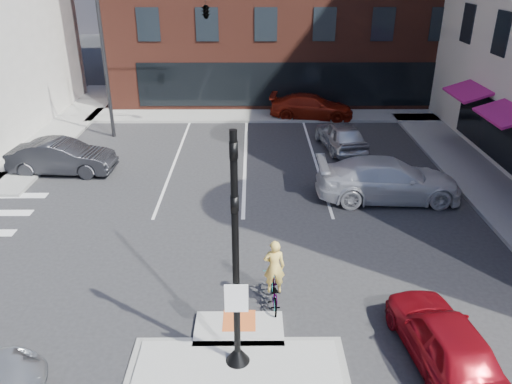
{
  "coord_description": "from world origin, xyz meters",
  "views": [
    {
      "loc": [
        0.39,
        -9.02,
        9.16
      ],
      "look_at": [
        0.49,
        6.24,
        2.0
      ],
      "focal_mm": 35.0,
      "sensor_mm": 36.0,
      "label": 1
    }
  ],
  "objects_px": {
    "red_sedan": "(444,339)",
    "cyclist": "(274,283)",
    "bg_car_red": "(311,107)",
    "bg_car_dark": "(62,157)",
    "bg_car_silver": "(341,135)",
    "white_pickup": "(388,180)"
  },
  "relations": [
    {
      "from": "red_sedan",
      "to": "cyclist",
      "type": "height_order",
      "value": "cyclist"
    },
    {
      "from": "red_sedan",
      "to": "cyclist",
      "type": "relative_size",
      "value": 1.98
    },
    {
      "from": "bg_car_red",
      "to": "cyclist",
      "type": "distance_m",
      "value": 18.95
    },
    {
      "from": "red_sedan",
      "to": "bg_car_dark",
      "type": "bearing_deg",
      "value": -49.12
    },
    {
      "from": "red_sedan",
      "to": "cyclist",
      "type": "distance_m",
      "value": 4.71
    },
    {
      "from": "red_sedan",
      "to": "bg_car_silver",
      "type": "relative_size",
      "value": 0.94
    },
    {
      "from": "cyclist",
      "to": "red_sedan",
      "type": "bearing_deg",
      "value": 148.58
    },
    {
      "from": "cyclist",
      "to": "white_pickup",
      "type": "bearing_deg",
      "value": -127.04
    },
    {
      "from": "bg_car_dark",
      "to": "bg_car_red",
      "type": "xyz_separation_m",
      "value": [
        12.57,
        8.79,
        -0.04
      ]
    },
    {
      "from": "white_pickup",
      "to": "bg_car_dark",
      "type": "relative_size",
      "value": 1.24
    },
    {
      "from": "bg_car_dark",
      "to": "bg_car_red",
      "type": "relative_size",
      "value": 0.93
    },
    {
      "from": "cyclist",
      "to": "bg_car_silver",
      "type": "bearing_deg",
      "value": -108.68
    },
    {
      "from": "bg_car_silver",
      "to": "bg_car_red",
      "type": "distance_m",
      "value": 5.73
    },
    {
      "from": "red_sedan",
      "to": "cyclist",
      "type": "bearing_deg",
      "value": -36.89
    },
    {
      "from": "white_pickup",
      "to": "bg_car_silver",
      "type": "xyz_separation_m",
      "value": [
        -1.0,
        6.01,
        -0.1
      ]
    },
    {
      "from": "bg_car_silver",
      "to": "red_sedan",
      "type": "bearing_deg",
      "value": 80.56
    },
    {
      "from": "red_sedan",
      "to": "white_pickup",
      "type": "height_order",
      "value": "white_pickup"
    },
    {
      "from": "bg_car_red",
      "to": "cyclist",
      "type": "xyz_separation_m",
      "value": [
        -3.08,
        -18.7,
        -0.04
      ]
    },
    {
      "from": "white_pickup",
      "to": "bg_car_red",
      "type": "distance_m",
      "value": 11.82
    },
    {
      "from": "red_sedan",
      "to": "bg_car_silver",
      "type": "height_order",
      "value": "bg_car_silver"
    },
    {
      "from": "bg_car_dark",
      "to": "white_pickup",
      "type": "bearing_deg",
      "value": -97.77
    },
    {
      "from": "bg_car_red",
      "to": "red_sedan",
      "type": "bearing_deg",
      "value": -168.63
    }
  ]
}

